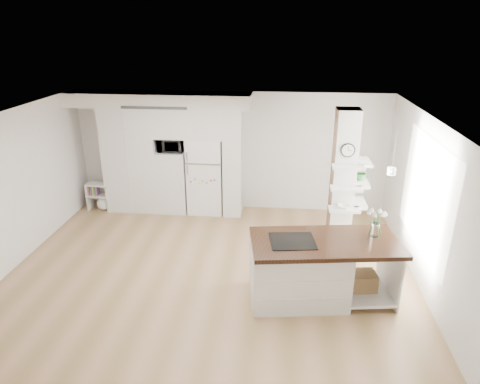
{
  "coord_description": "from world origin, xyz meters",
  "views": [
    {
      "loc": [
        1.18,
        -6.29,
        4.06
      ],
      "look_at": [
        0.43,
        0.9,
        1.2
      ],
      "focal_mm": 32.0,
      "sensor_mm": 36.0,
      "label": 1
    }
  ],
  "objects_px": {
    "floor_plant_a": "(321,277)",
    "kitchen_island": "(306,269)",
    "refrigerator": "(206,175)",
    "bookshelf": "(101,198)"
  },
  "relations": [
    {
      "from": "kitchen_island",
      "to": "bookshelf",
      "type": "xyz_separation_m",
      "value": [
        -4.59,
        3.0,
        -0.24
      ]
    },
    {
      "from": "bookshelf",
      "to": "refrigerator",
      "type": "bearing_deg",
      "value": 7.48
    },
    {
      "from": "bookshelf",
      "to": "floor_plant_a",
      "type": "distance_m",
      "value": 5.59
    },
    {
      "from": "refrigerator",
      "to": "kitchen_island",
      "type": "height_order",
      "value": "refrigerator"
    },
    {
      "from": "kitchen_island",
      "to": "bookshelf",
      "type": "height_order",
      "value": "kitchen_island"
    },
    {
      "from": "floor_plant_a",
      "to": "kitchen_island",
      "type": "bearing_deg",
      "value": -141.85
    },
    {
      "from": "refrigerator",
      "to": "bookshelf",
      "type": "bearing_deg",
      "value": -175.68
    },
    {
      "from": "refrigerator",
      "to": "bookshelf",
      "type": "height_order",
      "value": "refrigerator"
    },
    {
      "from": "bookshelf",
      "to": "floor_plant_a",
      "type": "relative_size",
      "value": 1.24
    },
    {
      "from": "refrigerator",
      "to": "bookshelf",
      "type": "xyz_separation_m",
      "value": [
        -2.45,
        -0.18,
        -0.59
      ]
    }
  ]
}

